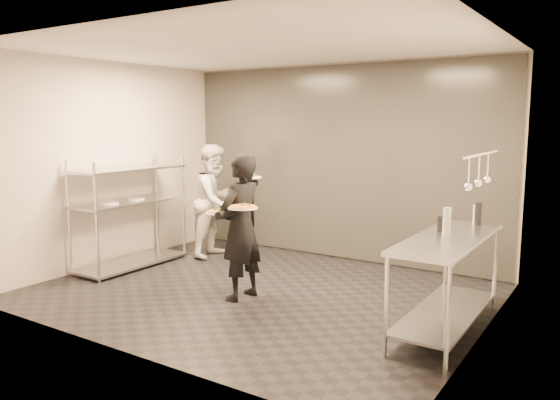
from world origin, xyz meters
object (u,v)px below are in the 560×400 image
Objects in this scene: waiter at (241,227)px; pizza_plate_far at (243,207)px; pass_rack at (130,211)px; bottle_clear at (476,214)px; chef at (215,201)px; salad_plate at (249,176)px; bottle_green at (447,222)px; pos_monitor at (444,223)px; bottle_dark at (478,214)px; prep_counter at (447,267)px; pizza_plate_near at (219,212)px.

waiter is 5.17× the size of pizza_plate_far.
pass_rack is 7.92× the size of bottle_clear.
chef is 5.82× the size of salad_plate.
bottle_clear is (0.08, 0.77, -0.03)m from bottle_green.
pos_monitor is 0.93× the size of bottle_dark.
prep_counter is 1.09× the size of waiter.
bottle_green is at bearing -96.20° from bottle_clear.
salad_plate is 2.28m from bottle_green.
pizza_plate_far is at bearing 46.95° from waiter.
waiter is at bearing 54.14° from pizza_plate_near.
pos_monitor is (2.17, 0.28, -0.37)m from salad_plate.
bottle_dark is (0.09, 0.75, 0.41)m from prep_counter.
bottle_green reaches higher than bottle_clear.
pizza_plate_near is 1.48× the size of bottle_clear.
bottle_dark is (2.38, 0.76, -0.33)m from salad_plate.
pass_rack reaches higher than salad_plate.
salad_plate is at bearing -178.80° from bottle_green.
pass_rack is at bearing 166.36° from pizza_plate_near.
chef is 2.10m from pizza_plate_near.
salad_plate is at bearing -179.67° from prep_counter.
bottle_dark is (2.30, 1.03, 0.22)m from waiter.
waiter is 2.52m from bottle_clear.
bottle_dark is at bearing -56.70° from bottle_clear.
chef reaches higher than salad_plate.
bottle_clear is (4.38, 0.80, 0.25)m from pass_rack.
pos_monitor reaches higher than pizza_plate_near.
chef is (-3.73, 1.10, 0.20)m from prep_counter.
bottle_green reaches higher than bottle_dark.
salad_plate is (-0.26, 0.47, 0.28)m from pizza_plate_far.
chef is 2.33m from pizza_plate_far.
waiter is at bearing -171.71° from bottle_green.
chef is at bearing 61.45° from pass_rack.
pizza_plate_near is 1.26× the size of bottle_dark.
chef is 1.90m from salad_plate.
waiter is at bearing -157.15° from pos_monitor.
salad_plate reaches higher than bottle_dark.
pass_rack reaches higher than pizza_plate_far.
salad_plate is (2.04, -0.01, 0.60)m from pass_rack.
bottle_dark is at bearing 17.76° from salad_plate.
bottle_green is at bearing 14.37° from pizza_plate_far.
pos_monitor is 0.82× the size of bottle_green.
pizza_plate_near is at bearing -152.01° from bottle_clear.
waiter reaches higher than pass_rack.
chef reaches higher than pizza_plate_near.
chef reaches higher than bottle_clear.
prep_counter is at bearing -46.75° from bottle_green.
pizza_plate_near is 1.05× the size of salad_plate.
salad_plate is 1.20× the size of bottle_dark.
bottle_green is at bearing -60.70° from pos_monitor.
bottle_dark is (0.03, -0.05, 0.02)m from bottle_clear.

